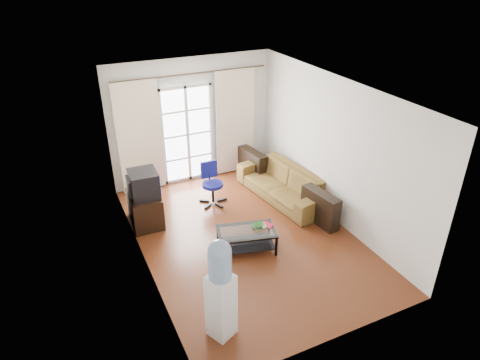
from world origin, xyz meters
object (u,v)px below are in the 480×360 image
crt_tv (143,184)px  coffee_table (246,237)px  sofa (283,184)px  task_chair (212,191)px  tv_stand (145,209)px  water_cooler (221,288)px

crt_tv → coffee_table: bearing=-46.4°
sofa → task_chair: task_chair is taller
tv_stand → water_cooler: bearing=-83.2°
coffee_table → water_cooler: 1.94m
coffee_table → task_chair: size_ratio=1.26×
sofa → water_cooler: water_cooler is taller
tv_stand → crt_tv: bearing=-88.8°
tv_stand → water_cooler: 3.12m
task_chair → sofa: bearing=-15.8°
coffee_table → water_cooler: water_cooler is taller
sofa → coffee_table: bearing=-56.7°
coffee_table → sofa: bearing=41.2°
sofa → water_cooler: size_ratio=1.53×
task_chair → water_cooler: water_cooler is taller
crt_tv → task_chair: (1.42, 0.19, -0.59)m
coffee_table → task_chair: (0.07, 1.72, -0.00)m
sofa → coffee_table: size_ratio=2.13×
water_cooler → tv_stand: bearing=69.7°
coffee_table → crt_tv: crt_tv is taller
sofa → coffee_table: sofa is taller
tv_stand → task_chair: task_chair is taller
crt_tv → task_chair: bearing=10.0°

